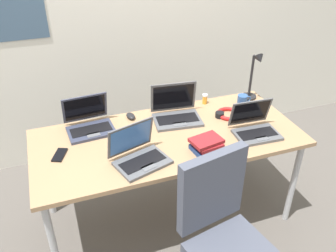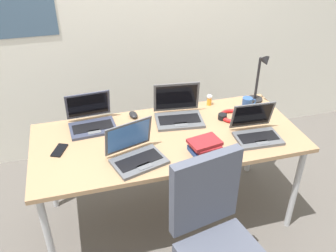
% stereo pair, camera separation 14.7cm
% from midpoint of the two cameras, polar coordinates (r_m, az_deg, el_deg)
% --- Properties ---
extents(ground_plane, '(12.00, 12.00, 0.00)m').
position_cam_midpoint_polar(ground_plane, '(2.93, 1.47, -13.71)').
color(ground_plane, '#56514C').
extents(wall_back, '(6.00, 0.13, 2.60)m').
position_cam_midpoint_polar(wall_back, '(3.21, -4.18, 17.56)').
color(wall_back, silver).
rests_on(wall_back, ground_plane).
extents(desk, '(1.80, 0.80, 0.74)m').
position_cam_midpoint_polar(desk, '(2.49, 1.69, -2.70)').
color(desk, '#9E7A56').
rests_on(desk, ground_plane).
extents(desk_lamp, '(0.12, 0.18, 0.40)m').
position_cam_midpoint_polar(desk_lamp, '(2.88, 15.60, 7.04)').
color(desk_lamp, black).
rests_on(desk_lamp, desk).
extents(laptop_near_mouse, '(0.36, 0.30, 0.25)m').
position_cam_midpoint_polar(laptop_near_mouse, '(2.63, 3.24, 2.01)').
color(laptop_near_mouse, '#515459').
rests_on(laptop_near_mouse, desk).
extents(laptop_back_left, '(0.33, 0.29, 0.23)m').
position_cam_midpoint_polar(laptop_back_left, '(2.58, -10.31, 0.79)').
color(laptop_back_left, '#33384C').
rests_on(laptop_back_left, desk).
extents(laptop_front_left, '(0.31, 0.27, 0.22)m').
position_cam_midpoint_polar(laptop_front_left, '(2.52, 15.27, -0.79)').
color(laptop_front_left, '#515459').
rests_on(laptop_front_left, desk).
extents(laptop_by_keyboard, '(0.37, 0.34, 0.23)m').
position_cam_midpoint_polar(laptop_by_keyboard, '(2.22, -3.17, -4.35)').
color(laptop_by_keyboard, '#515459').
rests_on(laptop_by_keyboard, desk).
extents(computer_mouse, '(0.07, 0.10, 0.03)m').
position_cam_midpoint_polar(computer_mouse, '(2.67, -3.89, 1.74)').
color(computer_mouse, black).
rests_on(computer_mouse, desk).
extents(cell_phone, '(0.11, 0.15, 0.01)m').
position_cam_midpoint_polar(cell_phone, '(2.40, -14.95, -3.72)').
color(cell_phone, black).
rests_on(cell_phone, desk).
extents(headphones, '(0.21, 0.18, 0.04)m').
position_cam_midpoint_polar(headphones, '(2.71, 11.50, 1.55)').
color(headphones, red).
rests_on(headphones, desk).
extents(pill_bottle, '(0.04, 0.04, 0.08)m').
position_cam_midpoint_polar(pill_bottle, '(2.84, 7.95, 4.01)').
color(pill_bottle, gold).
rests_on(pill_bottle, desk).
extents(book_stack, '(0.22, 0.18, 0.08)m').
position_cam_midpoint_polar(book_stack, '(2.31, 7.72, -3.24)').
color(book_stack, navy).
rests_on(book_stack, desk).
extents(coffee_mug, '(0.11, 0.08, 0.09)m').
position_cam_midpoint_polar(coffee_mug, '(2.84, 13.76, 3.48)').
color(coffee_mug, '#2D518C').
rests_on(coffee_mug, desk).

